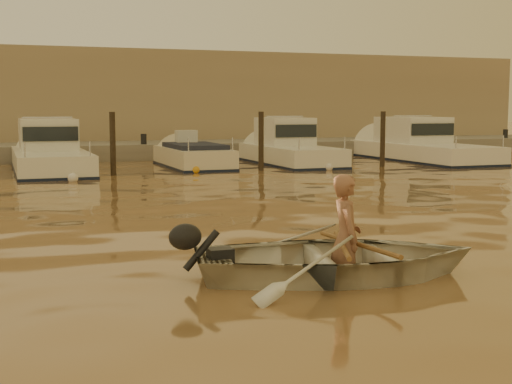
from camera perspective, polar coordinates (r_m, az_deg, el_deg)
name	(u,v)px	position (r m, az deg, el deg)	size (l,w,h in m)	color
ground_plane	(285,263)	(9.83, 2.32, -5.73)	(160.00, 160.00, 0.00)	brown
dinghy	(338,258)	(9.04, 6.56, -5.26)	(2.55, 3.56, 0.74)	silver
person	(346,238)	(9.01, 7.20, -3.66)	(0.58, 0.38, 1.60)	#95624A
outboard_motor	(219,259)	(8.79, -3.00, -5.36)	(0.90, 0.40, 0.70)	black
oar_port	(357,244)	(9.07, 8.12, -4.14)	(0.06, 0.06, 2.10)	brown
oar_starboard	(342,244)	(9.01, 6.89, -4.18)	(0.06, 0.06, 2.10)	brown
moored_boat_2	(50,153)	(24.97, -16.16, 3.04)	(2.31, 7.72, 1.75)	white
moored_boat_3	(193,161)	(25.82, -5.06, 2.50)	(1.90, 5.55, 0.95)	beige
moored_boat_4	(290,148)	(27.02, 2.77, 3.56)	(2.14, 6.65, 1.75)	white
moored_boat_5	(422,145)	(29.76, 13.16, 3.68)	(2.54, 8.43, 1.75)	white
piling_2	(113,147)	(22.97, -11.38, 3.56)	(0.18, 0.18, 2.20)	#2D2319
piling_3	(261,144)	(24.23, 0.41, 3.85)	(0.18, 0.18, 2.20)	#2D2319
piling_4	(383,142)	(26.24, 10.09, 3.97)	(0.18, 0.18, 2.20)	#2D2319
fender_c	(73,178)	(21.31, -14.44, 1.08)	(0.30, 0.30, 0.30)	silver
fender_d	(195,170)	(23.48, -4.87, 1.78)	(0.30, 0.30, 0.30)	orange
fender_e	(328,167)	(24.54, 5.82, 1.98)	(0.30, 0.30, 0.30)	silver
quay	(90,155)	(30.65, -13.17, 2.87)	(52.00, 4.00, 1.00)	gray
waterfront_building	(74,102)	(36.06, -14.34, 6.97)	(46.00, 7.00, 4.80)	#9E8466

